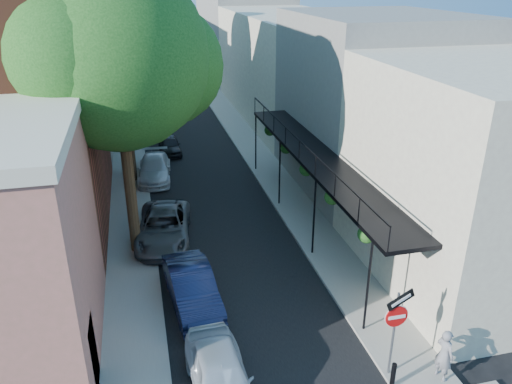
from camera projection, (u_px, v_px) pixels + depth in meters
road_surface at (180, 121)px, 39.68m from camera, size 6.00×64.00×0.01m
sidewalk_left at (129, 124)px, 38.79m from camera, size 2.00×64.00×0.12m
sidewalk_right at (230, 117)px, 40.52m from camera, size 2.00×64.00×0.12m
buildings_left at (43, 65)px, 34.59m from camera, size 10.10×59.10×12.00m
buildings_right at (292, 61)px, 39.39m from camera, size 9.80×55.00×10.00m
sign_post at (396, 320)px, 13.70m from camera, size 0.89×0.17×2.99m
bollard at (393, 375)px, 13.86m from camera, size 0.14×0.14×0.80m
oak_near at (128, 60)px, 18.22m from camera, size 7.48×6.80×11.42m
oak_mid at (128, 52)px, 25.63m from camera, size 6.60×6.00×10.20m
oak_far at (126, 15)px, 33.21m from camera, size 7.70×7.00×11.90m
parked_car_a at (221, 377)px, 13.57m from camera, size 1.78×4.07×1.36m
parked_car_b at (192, 288)px, 17.43m from camera, size 1.85×4.31×1.38m
parked_car_c at (164, 227)px, 21.64m from camera, size 2.84×5.07×1.34m
parked_car_d at (154, 169)px, 28.24m from camera, size 2.11×4.47×1.26m
parked_car_e at (170, 145)px, 32.39m from camera, size 1.40×3.29×1.11m
parked_car_f at (155, 122)px, 36.88m from camera, size 1.99×4.37×1.39m
parked_car_g at (157, 108)px, 41.07m from camera, size 2.48×4.54×1.21m
pedestrian at (444, 354)px, 14.02m from camera, size 0.51×0.67×1.63m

